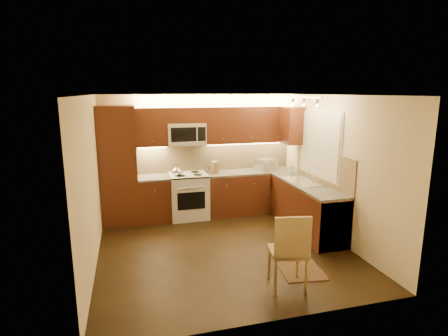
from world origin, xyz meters
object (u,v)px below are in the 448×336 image
object	(u,v)px
stove	(189,196)
soap_bottle	(291,168)
toaster_oven	(266,164)
dining_chair	(288,250)
knife_block	(215,167)
sink	(304,178)
microwave	(186,134)
kettle	(177,170)

from	to	relation	value
stove	soap_bottle	bearing A→B (deg)	-10.39
toaster_oven	dining_chair	xyz separation A→B (m)	(-0.89, -3.06, -0.50)
soap_bottle	dining_chair	bearing A→B (deg)	-130.35
toaster_oven	stove	bearing A→B (deg)	159.63
knife_block	soap_bottle	bearing A→B (deg)	-23.87
stove	soap_bottle	world-z (taller)	soap_bottle
sink	dining_chair	bearing A→B (deg)	-122.20
microwave	soap_bottle	bearing A→B (deg)	-13.92
toaster_oven	dining_chair	size ratio (longest dim) A/B	0.40
stove	sink	distance (m)	2.35
microwave	kettle	distance (m)	0.77
sink	soap_bottle	distance (m)	0.75
kettle	toaster_oven	size ratio (longest dim) A/B	0.52
sink	stove	bearing A→B (deg)	150.64
knife_block	dining_chair	distance (m)	3.13
soap_bottle	dining_chair	world-z (taller)	soap_bottle
kettle	knife_block	size ratio (longest dim) A/B	0.91
kettle	dining_chair	world-z (taller)	kettle
microwave	kettle	world-z (taller)	microwave
sink	toaster_oven	bearing A→B (deg)	104.89
microwave	toaster_oven	xyz separation A→B (m)	(1.69, -0.10, -0.69)
microwave	knife_block	bearing A→B (deg)	-7.85
kettle	knife_block	bearing A→B (deg)	34.14
microwave	dining_chair	world-z (taller)	microwave
sink	toaster_oven	world-z (taller)	toaster_oven
stove	dining_chair	bearing A→B (deg)	-75.08
microwave	knife_block	distance (m)	0.90
soap_bottle	toaster_oven	bearing A→B (deg)	119.18
microwave	sink	size ratio (longest dim) A/B	0.88
kettle	sink	bearing A→B (deg)	-1.72
stove	sink	xyz separation A→B (m)	(2.00, -1.12, 0.52)
toaster_oven	dining_chair	bearing A→B (deg)	-127.72
toaster_oven	microwave	bearing A→B (deg)	155.06
microwave	toaster_oven	bearing A→B (deg)	-3.39
stove	dining_chair	xyz separation A→B (m)	(0.81, -3.02, 0.06)
sink	knife_block	world-z (taller)	knife_block
microwave	sink	world-z (taller)	microwave
stove	toaster_oven	size ratio (longest dim) A/B	2.19
microwave	kettle	bearing A→B (deg)	-134.73
knife_block	toaster_oven	bearing A→B (deg)	-8.86
sink	soap_bottle	size ratio (longest dim) A/B	4.24
sink	toaster_oven	size ratio (longest dim) A/B	2.04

